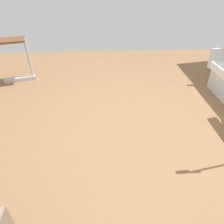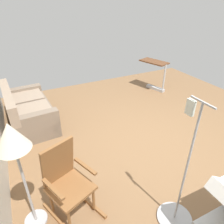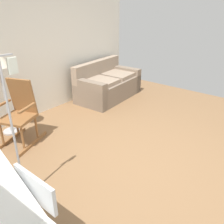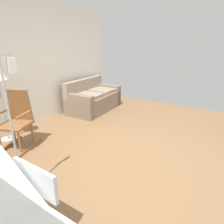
# 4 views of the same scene
# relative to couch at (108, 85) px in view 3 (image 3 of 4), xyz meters

# --- Properties ---
(ground_plane) EXTENTS (6.95, 6.95, 0.00)m
(ground_plane) POSITION_rel_couch_xyz_m (-1.74, -2.03, -0.31)
(ground_plane) COLOR olive
(back_wall) EXTENTS (5.76, 0.10, 2.70)m
(back_wall) POSITION_rel_couch_xyz_m (-1.74, 0.58, 1.04)
(back_wall) COLOR silver
(back_wall) RESTS_ON ground
(couch) EXTENTS (1.65, 0.95, 0.85)m
(couch) POSITION_rel_couch_xyz_m (0.00, 0.00, 0.00)
(couch) COLOR #7D6C5C
(couch) RESTS_ON ground
(rocking_chair) EXTENTS (0.88, 0.71, 1.05)m
(rocking_chair) POSITION_rel_couch_xyz_m (-2.42, -0.19, 0.20)
(rocking_chair) COLOR brown
(rocking_chair) RESTS_ON ground
(iv_pole) EXTENTS (0.44, 0.44, 1.69)m
(iv_pole) POSITION_rel_couch_xyz_m (-3.14, -1.34, -0.06)
(iv_pole) COLOR #B2B5BA
(iv_pole) RESTS_ON ground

